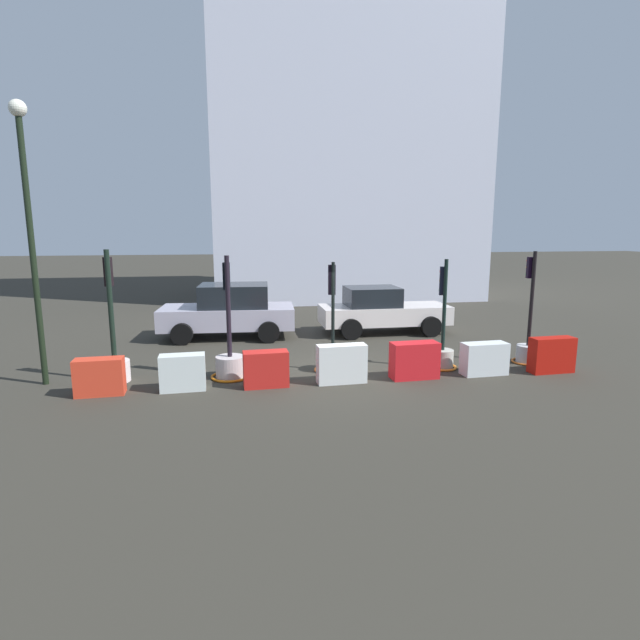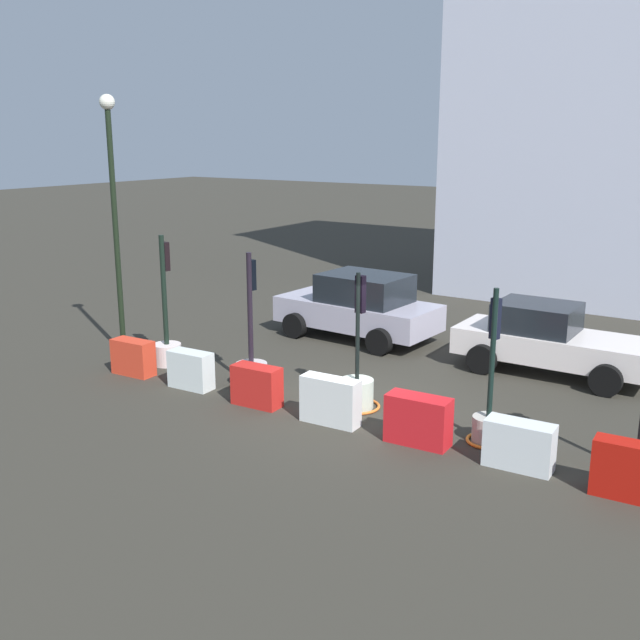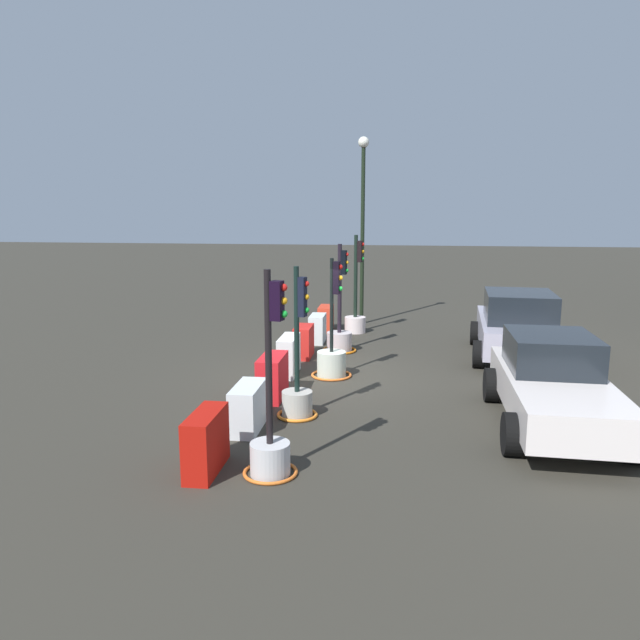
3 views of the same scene
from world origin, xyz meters
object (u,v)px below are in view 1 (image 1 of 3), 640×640
object	(u,v)px
traffic_light_0	(114,356)
street_lamp_post	(28,212)
construction_barrier_1	(183,372)
traffic_light_3	(442,350)
construction_barrier_2	(266,369)
traffic_light_2	(333,354)
traffic_light_4	(528,343)
construction_barrier_4	(414,360)
car_white_van	(381,311)
traffic_light_1	(230,360)
construction_barrier_3	(342,364)
car_silver_hatchback	(230,311)
construction_barrier_6	(552,355)
construction_barrier_5	(484,359)
construction_barrier_0	(100,377)

from	to	relation	value
traffic_light_0	street_lamp_post	bearing A→B (deg)	178.60
construction_barrier_1	traffic_light_0	bearing A→B (deg)	150.02
traffic_light_3	construction_barrier_2	xyz separation A→B (m)	(-4.58, -0.80, -0.08)
traffic_light_2	traffic_light_4	xyz separation A→B (m)	(5.31, -0.10, 0.09)
construction_barrier_4	street_lamp_post	distance (m)	9.32
car_white_van	street_lamp_post	distance (m)	10.73
traffic_light_1	street_lamp_post	xyz separation A→B (m)	(-4.23, 0.19, 3.46)
car_white_van	construction_barrier_3	bearing A→B (deg)	-115.25
construction_barrier_4	car_silver_hatchback	size ratio (longest dim) A/B	0.26
traffic_light_1	car_white_van	xyz separation A→B (m)	(5.09, 4.50, 0.33)
traffic_light_0	construction_barrier_6	bearing A→B (deg)	-5.56
construction_barrier_1	construction_barrier_3	xyz separation A→B (m)	(3.60, -0.05, 0.05)
traffic_light_1	construction_barrier_1	bearing A→B (deg)	-142.32
construction_barrier_3	car_silver_hatchback	distance (m)	6.13
traffic_light_3	construction_barrier_4	size ratio (longest dim) A/B	2.42
construction_barrier_6	traffic_light_1	bearing A→B (deg)	173.65
traffic_light_0	car_silver_hatchback	xyz separation A→B (m)	(2.63, 4.53, 0.27)
construction_barrier_3	construction_barrier_5	xyz separation A→B (m)	(3.61, 0.08, -0.06)
construction_barrier_1	construction_barrier_4	world-z (taller)	construction_barrier_4
traffic_light_3	construction_barrier_5	bearing A→B (deg)	-42.03
construction_barrier_0	construction_barrier_3	bearing A→B (deg)	-0.24
traffic_light_2	construction_barrier_5	distance (m)	3.75
construction_barrier_6	construction_barrier_3	bearing A→B (deg)	179.66
traffic_light_0	construction_barrier_5	distance (m)	8.90
traffic_light_2	traffic_light_3	distance (m)	2.84
traffic_light_2	car_silver_hatchback	world-z (taller)	traffic_light_2
car_silver_hatchback	car_white_van	world-z (taller)	car_silver_hatchback
traffic_light_4	construction_barrier_4	world-z (taller)	traffic_light_4
traffic_light_4	construction_barrier_0	size ratio (longest dim) A/B	2.90
traffic_light_3	construction_barrier_5	world-z (taller)	traffic_light_3
traffic_light_2	construction_barrier_5	size ratio (longest dim) A/B	2.43
construction_barrier_1	construction_barrier_6	bearing A→B (deg)	-0.55
car_white_van	construction_barrier_1	bearing A→B (deg)	-139.16
construction_barrier_2	construction_barrier_3	xyz separation A→B (m)	(1.76, -0.00, 0.04)
traffic_light_2	traffic_light_4	distance (m)	5.32
construction_barrier_0	car_white_van	xyz separation A→B (m)	(7.86, 5.33, 0.38)
construction_barrier_1	car_white_van	size ratio (longest dim) A/B	0.23
construction_barrier_1	traffic_light_1	bearing A→B (deg)	37.68
traffic_light_1	construction_barrier_4	bearing A→B (deg)	-10.23
car_white_van	traffic_light_2	bearing A→B (deg)	-120.38
construction_barrier_0	construction_barrier_5	size ratio (longest dim) A/B	0.91
traffic_light_2	construction_barrier_0	xyz separation A→B (m)	(-5.33, -1.00, -0.04)
construction_barrier_6	construction_barrier_0	bearing A→B (deg)	179.71
traffic_light_4	construction_barrier_6	size ratio (longest dim) A/B	2.63
car_white_van	street_lamp_post	bearing A→B (deg)	-155.18
traffic_light_0	traffic_light_3	distance (m)	8.06
traffic_light_3	construction_barrier_3	distance (m)	2.93
construction_barrier_2	construction_barrier_3	world-z (taller)	construction_barrier_3
construction_barrier_2	traffic_light_4	bearing A→B (deg)	7.43
traffic_light_1	construction_barrier_6	bearing A→B (deg)	-6.35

